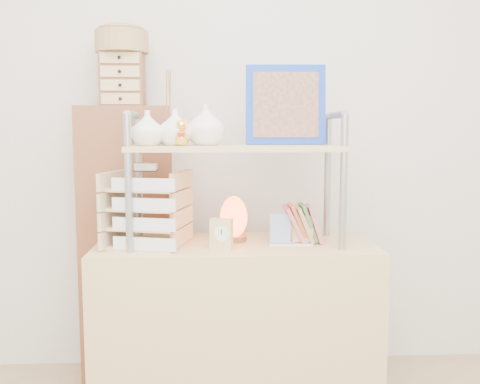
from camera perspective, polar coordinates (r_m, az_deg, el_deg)
The scene contains 9 objects.
desk at distance 2.43m, azimuth -0.47°, elevation -14.15°, with size 1.20×0.50×0.75m, color tan.
cabinet at distance 2.73m, azimuth -11.91°, elevation -5.39°, with size 0.45×0.24×1.35m, color brown.
hutch at distance 2.28m, azimuth -2.09°, elevation 5.46°, with size 0.90×0.34×0.77m.
letter_tray at distance 2.28m, azimuth -9.86°, elevation -2.22°, with size 0.35×0.34×0.35m.
salt_lamp at distance 2.35m, azimuth -0.68°, elevation -2.81°, with size 0.13×0.12×0.20m.
desk_clock at distance 2.20m, azimuth -2.01°, elevation -4.48°, with size 0.10×0.06×0.13m.
postcard_stand at distance 2.29m, azimuth 5.46°, elevation -4.70°, with size 0.19×0.06×0.13m.
drawer_chest at distance 2.66m, azimuth -12.40°, elevation 11.61°, with size 0.20×0.16×0.25m.
woven_basket at distance 2.68m, azimuth -12.49°, elevation 15.33°, with size 0.25×0.25×0.10m, color olive.
Camera 1 is at (-0.10, -1.07, 1.24)m, focal length 40.00 mm.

